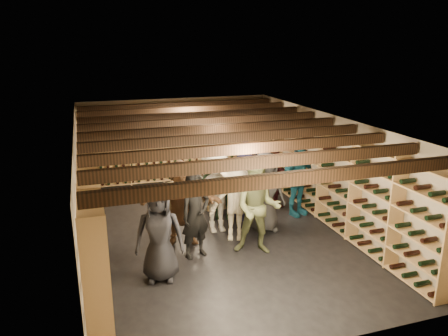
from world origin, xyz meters
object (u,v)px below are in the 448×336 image
Objects in this scene: crate_loose at (206,189)px; person_4 at (298,178)px; crate_stack_left at (180,196)px; person_5 at (182,202)px; person_2 at (258,208)px; person_6 at (246,180)px; person_8 at (275,176)px; person_9 at (217,192)px; person_7 at (212,172)px; person_12 at (266,192)px; person_3 at (235,202)px; person_0 at (159,234)px; person_10 at (222,183)px; crate_stack_right at (215,201)px; person_1 at (195,215)px.

crate_loose is 0.28× the size of person_4.
crate_stack_left is 0.39× the size of person_5.
person_6 is at bearing 100.74° from person_2.
person_9 is (-1.76, -0.89, 0.06)m from person_8.
person_7 is (-0.59, 0.73, 0.04)m from person_6.
person_3 is at bearing -171.60° from person_12.
person_4 is 1.09× the size of person_8.
person_10 is (1.86, 2.31, 0.00)m from person_0.
person_8 is at bearing 39.40° from person_5.
person_12 reaches higher than crate_stack_left.
crate_loose is 3.82m from person_2.
crate_stack_right is at bearing 105.09° from person_10.
crate_stack_right is (0.83, -0.20, -0.17)m from crate_stack_left.
person_10 reaches higher than person_1.
crate_stack_right is 1.24m from crate_loose.
crate_stack_left is 1.43m from crate_loose.
person_9 is 1.01× the size of person_12.
person_1 is 0.96× the size of person_5.
person_7 is at bearing 118.59° from person_2.
person_6 is (1.35, -1.00, 0.57)m from crate_stack_left.
crate_stack_left is 1.93m from person_5.
person_5 is 1.05× the size of person_8.
person_2 reaches higher than person_5.
person_8 is (1.53, 1.39, 0.01)m from person_3.
person_5 reaches higher than person_0.
person_5 reaches higher than person_1.
crate_stack_left is 1.01m from person_7.
person_2 is at bearing -29.61° from person_1.
person_6 is at bearing -38.27° from person_7.
person_4 reaches higher than person_10.
person_6 is 1.10× the size of person_8.
person_5 is at bearing -125.89° from crate_stack_right.
person_3 is 0.86× the size of person_7.
crate_stack_right is 1.03× the size of crate_loose.
person_6 is at bearing 54.78° from person_0.
person_3 reaches higher than crate_loose.
person_1 is 1.99m from person_10.
person_5 is (-2.90, -0.61, -0.03)m from person_4.
crate_loose is 0.28× the size of person_12.
crate_stack_right is 1.63m from person_8.
person_12 is at bearing -169.59° from person_4.
person_2 is at bearing -53.18° from person_3.
person_4 is (3.58, 1.91, 0.05)m from person_0.
person_1 is 0.95× the size of person_12.
person_12 is at bearing 82.51° from person_2.
person_8 reaches higher than crate_loose.
person_7 is (-1.80, 0.94, 0.05)m from person_4.
person_5 is 0.89m from person_9.
person_1 is 1.01× the size of person_8.
person_5 reaches higher than person_8.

